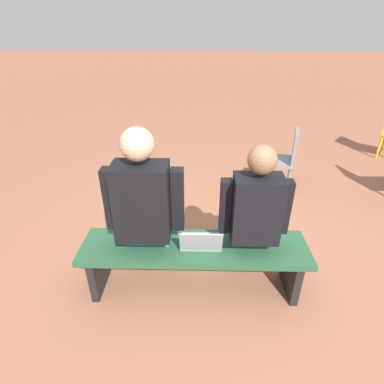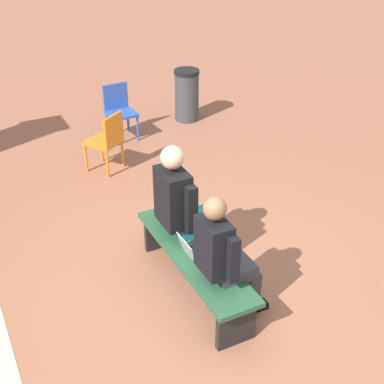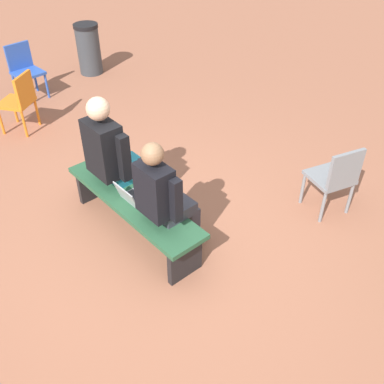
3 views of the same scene
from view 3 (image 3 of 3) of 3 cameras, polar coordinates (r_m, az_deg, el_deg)
ground_plane at (r=4.70m, az=-5.23°, el=-6.02°), size 60.00×60.00×0.00m
bench at (r=4.57m, az=-7.47°, el=-1.72°), size 1.80×0.44×0.45m
person_student at (r=4.10m, az=-3.52°, el=-0.56°), size 0.52×0.65×1.30m
person_adult at (r=4.63m, az=-9.81°, el=4.64°), size 0.59×0.74×1.42m
laptop at (r=4.44m, az=-7.37°, el=-0.63°), size 0.32×0.29×0.21m
plastic_chair_near_bench_left at (r=6.73m, az=-21.03°, el=10.97°), size 0.59×0.59×0.84m
plastic_chair_foreground at (r=7.76m, az=-20.49°, el=14.56°), size 0.45×0.45×0.84m
plastic_chair_far_left at (r=4.95m, az=17.75°, el=1.91°), size 0.52×0.52×0.84m
litter_bin at (r=8.41m, az=-12.98°, el=17.28°), size 0.42×0.42×0.86m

